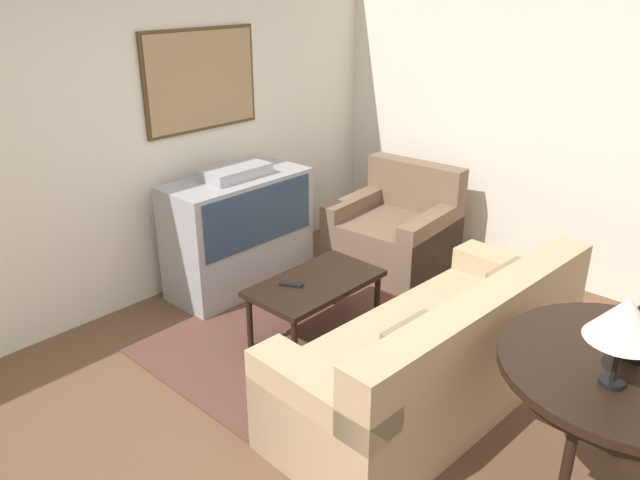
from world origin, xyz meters
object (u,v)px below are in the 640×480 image
object	(u,v)px
armchair	(395,234)
table_lamp	(626,320)
coffee_table	(315,287)
mantel_clock	(640,336)
couch	(437,359)
tv	(239,231)
console_table	(627,377)

from	to	relation	value
armchair	table_lamp	distance (m)	3.10
coffee_table	mantel_clock	world-z (taller)	mantel_clock
coffee_table	armchair	bearing A→B (deg)	13.29
couch	mantel_clock	world-z (taller)	mantel_clock
mantel_clock	couch	bearing A→B (deg)	90.18
armchair	coffee_table	xyz separation A→B (m)	(-1.38, -0.33, 0.11)
tv	mantel_clock	bearing A→B (deg)	-94.08
tv	armchair	world-z (taller)	tv
couch	coffee_table	bearing A→B (deg)	-90.50
armchair	coffee_table	bearing A→B (deg)	-81.59
tv	table_lamp	distance (m)	3.24
table_lamp	couch	bearing A→B (deg)	74.44
armchair	mantel_clock	world-z (taller)	mantel_clock
coffee_table	mantel_clock	size ratio (longest dim) A/B	4.25
couch	coffee_table	size ratio (longest dim) A/B	2.25
coffee_table	table_lamp	bearing A→B (deg)	-99.42
tv	table_lamp	world-z (taller)	table_lamp
coffee_table	console_table	bearing A→B (deg)	-93.73
coffee_table	mantel_clock	bearing A→B (deg)	-91.51
tv	coffee_table	bearing A→B (deg)	-99.27
armchair	coffee_table	distance (m)	1.43
armchair	tv	bearing A→B (deg)	-124.88
couch	armchair	distance (m)	2.00
tv	mantel_clock	world-z (taller)	tv
tv	coffee_table	size ratio (longest dim) A/B	1.26
console_table	mantel_clock	world-z (taller)	mantel_clock
armchair	coffee_table	size ratio (longest dim) A/B	1.04
console_table	table_lamp	world-z (taller)	table_lamp
tv	coffee_table	world-z (taller)	tv
armchair	table_lamp	world-z (taller)	table_lamp
table_lamp	mantel_clock	bearing A→B (deg)	-0.26
couch	armchair	xyz separation A→B (m)	(1.44, 1.39, -0.02)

